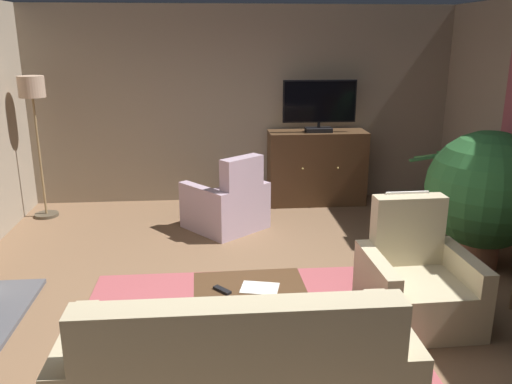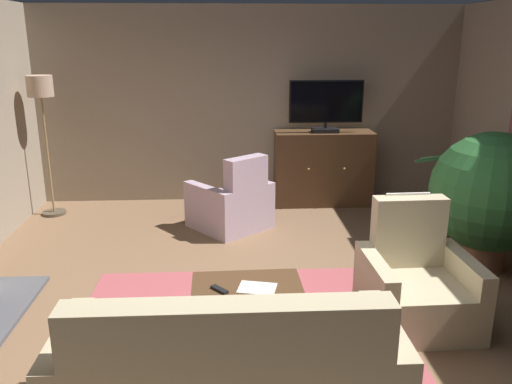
% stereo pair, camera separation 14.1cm
% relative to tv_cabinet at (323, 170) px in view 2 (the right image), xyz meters
% --- Properties ---
extents(ground_plane, '(6.68, 7.49, 0.04)m').
position_rel_tv_cabinet_xyz_m(ground_plane, '(-1.06, -3.14, -0.53)').
color(ground_plane, brown).
extents(wall_back, '(6.68, 0.10, 2.80)m').
position_rel_tv_cabinet_xyz_m(wall_back, '(-1.06, 0.35, 0.89)').
color(wall_back, gray).
rests_on(wall_back, ground_plane).
extents(rug_central, '(2.77, 2.00, 0.01)m').
position_rel_tv_cabinet_xyz_m(rug_central, '(-1.31, -3.30, -0.50)').
color(rug_central, '#9E474C').
rests_on(rug_central, ground_plane).
extents(tv_cabinet, '(1.40, 0.52, 1.07)m').
position_rel_tv_cabinet_xyz_m(tv_cabinet, '(0.00, 0.00, 0.00)').
color(tv_cabinet, '#352315').
rests_on(tv_cabinet, ground_plane).
extents(television, '(1.03, 0.20, 0.73)m').
position_rel_tv_cabinet_xyz_m(television, '(0.00, -0.05, 0.94)').
color(television, black).
rests_on(television, tv_cabinet).
extents(coffee_table, '(0.92, 0.53, 0.41)m').
position_rel_tv_cabinet_xyz_m(coffee_table, '(-1.24, -3.40, -0.15)').
color(coffee_table, '#4C331E').
rests_on(coffee_table, ground_plane).
extents(tv_remote, '(0.15, 0.16, 0.02)m').
position_rel_tv_cabinet_xyz_m(tv_remote, '(-1.46, -3.52, -0.09)').
color(tv_remote, black).
rests_on(tv_remote, coffee_table).
extents(folded_newspaper, '(0.34, 0.28, 0.01)m').
position_rel_tv_cabinet_xyz_m(folded_newspaper, '(-1.16, -3.50, -0.10)').
color(folded_newspaper, silver).
rests_on(folded_newspaper, coffee_table).
extents(sofa_floral, '(2.12, 0.86, 1.00)m').
position_rel_tv_cabinet_xyz_m(sofa_floral, '(-1.39, -4.56, -0.17)').
color(sofa_floral, tan).
rests_on(sofa_floral, ground_plane).
extents(armchair_angled_to_table, '(1.17, 1.17, 0.98)m').
position_rel_tv_cabinet_xyz_m(armchair_angled_to_table, '(-1.33, -0.97, -0.20)').
color(armchair_angled_to_table, '#AD93A3').
rests_on(armchair_angled_to_table, ground_plane).
extents(armchair_facing_sofa, '(0.91, 0.87, 1.05)m').
position_rel_tv_cabinet_xyz_m(armchair_facing_sofa, '(0.21, -3.35, -0.19)').
color(armchair_facing_sofa, tan).
rests_on(armchair_facing_sofa, ground_plane).
extents(potted_plant_tall_palm_by_window, '(1.23, 1.23, 1.46)m').
position_rel_tv_cabinet_xyz_m(potted_plant_tall_palm_by_window, '(1.30, -2.35, 0.32)').
color(potted_plant_tall_palm_by_window, '#99664C').
rests_on(potted_plant_tall_palm_by_window, ground_plane).
extents(potted_plant_small_fern_corner, '(0.85, 0.84, 1.04)m').
position_rel_tv_cabinet_xyz_m(potted_plant_small_fern_corner, '(1.23, -1.34, -0.26)').
color(potted_plant_small_fern_corner, '#99664C').
rests_on(potted_plant_small_fern_corner, ground_plane).
extents(cat, '(0.41, 0.64, 0.18)m').
position_rel_tv_cabinet_xyz_m(cat, '(-2.48, -3.39, -0.42)').
color(cat, '#2D2D33').
rests_on(cat, ground_plane).
extents(floor_lamp, '(0.33, 0.33, 1.89)m').
position_rel_tv_cabinet_xyz_m(floor_lamp, '(-3.80, -0.30, 1.01)').
color(floor_lamp, '#4C4233').
rests_on(floor_lamp, ground_plane).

